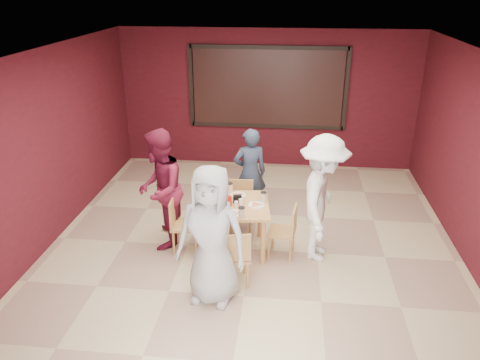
# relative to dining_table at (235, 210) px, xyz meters

# --- Properties ---
(floor) EXTENTS (7.00, 7.00, 0.00)m
(floor) POSITION_rel_dining_table_xyz_m (0.23, 0.03, -0.65)
(floor) COLOR #CDBE8E
(floor) RESTS_ON ground
(window_blinds) EXTENTS (3.00, 0.02, 1.50)m
(window_blinds) POSITION_rel_dining_table_xyz_m (0.23, 3.48, 1.00)
(window_blinds) COLOR black
(dining_table) EXTENTS (1.05, 1.05, 0.89)m
(dining_table) POSITION_rel_dining_table_xyz_m (0.00, 0.00, 0.00)
(dining_table) COLOR #C27D4F
(dining_table) RESTS_ON floor
(chair_front) EXTENTS (0.47, 0.47, 0.80)m
(chair_front) POSITION_rel_dining_table_xyz_m (0.09, -0.86, -0.20)
(chair_front) COLOR #B18C45
(chair_front) RESTS_ON floor
(chair_back) EXTENTS (0.39, 0.39, 0.78)m
(chair_back) POSITION_rel_dining_table_xyz_m (0.00, 0.68, -0.21)
(chair_back) COLOR #B18C45
(chair_back) RESTS_ON floor
(chair_left) EXTENTS (0.42, 0.42, 0.82)m
(chair_left) POSITION_rel_dining_table_xyz_m (-0.78, -0.09, -0.19)
(chair_left) COLOR #B18C45
(chair_left) RESTS_ON floor
(chair_right) EXTENTS (0.42, 0.42, 0.77)m
(chair_right) POSITION_rel_dining_table_xyz_m (0.73, -0.09, -0.21)
(chair_right) COLOR #B18C45
(chair_right) RESTS_ON floor
(diner_front) EXTENTS (0.95, 0.70, 1.76)m
(diner_front) POSITION_rel_dining_table_xyz_m (-0.15, -1.15, 0.23)
(diner_front) COLOR #A3A3A3
(diner_front) RESTS_ON floor
(diner_back) EXTENTS (0.63, 0.51, 1.50)m
(diner_back) POSITION_rel_dining_table_xyz_m (0.10, 1.15, 0.10)
(diner_back) COLOR #2B384D
(diner_back) RESTS_ON floor
(diner_left) EXTENTS (0.75, 0.92, 1.77)m
(diner_left) POSITION_rel_dining_table_xyz_m (-1.10, 0.07, 0.23)
(diner_left) COLOR maroon
(diner_left) RESTS_ON floor
(diner_right) EXTENTS (0.84, 1.26, 1.81)m
(diner_right) POSITION_rel_dining_table_xyz_m (1.20, -0.03, 0.25)
(diner_right) COLOR white
(diner_right) RESTS_ON floor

